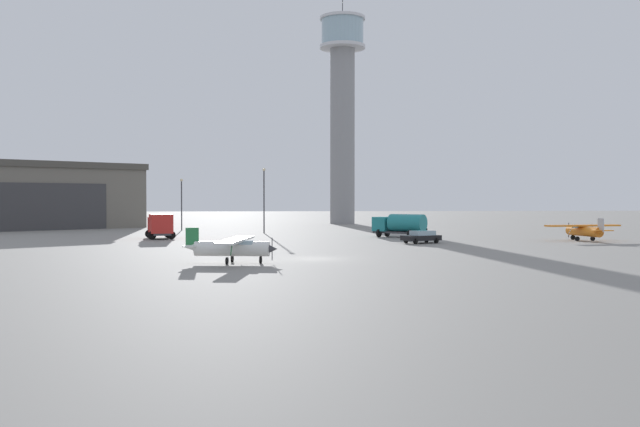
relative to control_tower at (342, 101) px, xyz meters
The scene contains 11 objects.
ground_plane 78.70m from the control_tower, 98.75° to the right, with size 400.00×400.00×0.00m, color gray.
control_tower is the anchor object (origin of this frame).
hangar 57.46m from the control_tower, 164.09° to the right, with size 36.31×32.88×10.60m.
airplane_white 82.67m from the control_tower, 103.12° to the right, with size 7.12×9.10×2.67m.
airplane_orange 62.53m from the control_tower, 68.89° to the right, with size 9.12×7.14×2.68m.
truck_fuel_tanker_teal 50.61m from the control_tower, 88.01° to the right, with size 6.51×6.05×2.92m.
truck_box_red 57.83m from the control_tower, 121.28° to the right, with size 4.10×6.07×2.98m.
car_black 61.13m from the control_tower, 88.42° to the right, with size 4.58×3.37×1.37m.
car_yellow 40.26m from the control_tower, 77.96° to the right, with size 3.53×4.85×1.37m.
light_post_west 41.35m from the control_tower, 138.66° to the right, with size 0.44×0.44×7.87m.
light_post_east 41.38m from the control_tower, 114.20° to the right, with size 0.44×0.44×9.10m.
Camera 1 is at (-4.58, -54.14, 4.87)m, focal length 37.94 mm.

